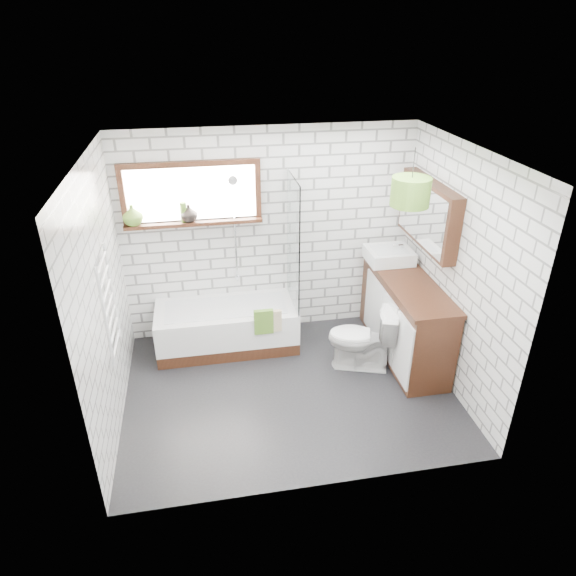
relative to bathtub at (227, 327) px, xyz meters
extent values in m
cube|color=black|center=(0.58, -0.94, -0.27)|extent=(3.40, 2.60, 0.01)
cube|color=white|center=(0.58, -0.94, 2.24)|extent=(3.40, 2.60, 0.01)
cube|color=white|center=(0.58, 0.36, 0.99)|extent=(3.40, 0.01, 2.50)
cube|color=white|center=(0.58, -2.25, 0.99)|extent=(3.40, 0.01, 2.50)
cube|color=white|center=(-1.13, -0.94, 0.99)|extent=(0.01, 2.60, 2.50)
cube|color=white|center=(2.28, -0.94, 0.99)|extent=(0.01, 2.60, 2.50)
cube|color=black|center=(-0.27, 0.32, 1.54)|extent=(1.52, 0.16, 0.68)
cube|color=white|center=(-1.08, -0.94, 0.94)|extent=(0.06, 0.52, 1.00)
cube|color=black|center=(2.20, -0.34, 1.39)|extent=(0.16, 1.20, 0.70)
cylinder|color=silver|center=(0.18, 0.32, 1.09)|extent=(0.02, 0.02, 1.30)
cube|color=white|center=(0.00, 0.00, 0.00)|extent=(1.63, 0.72, 0.53)
cube|color=white|center=(0.79, 0.00, 1.01)|extent=(0.02, 0.72, 1.50)
cube|color=#497322|center=(0.40, -0.36, 0.24)|extent=(0.21, 0.06, 0.29)
cube|color=tan|center=(0.50, -0.36, 0.24)|extent=(0.20, 0.05, 0.26)
cube|color=black|center=(2.01, -0.49, 0.22)|extent=(0.54, 1.67, 0.96)
cube|color=white|center=(1.95, 0.01, 0.77)|extent=(0.52, 0.45, 0.15)
cylinder|color=silver|center=(2.11, 0.01, 0.82)|extent=(0.04, 0.04, 0.14)
imported|color=white|center=(1.44, -0.68, 0.11)|extent=(0.63, 0.82, 0.74)
imported|color=#507825|center=(-0.92, 0.29, 1.33)|extent=(0.28, 0.28, 0.23)
imported|color=black|center=(-0.32, 0.29, 1.31)|extent=(0.20, 0.20, 0.19)
cylinder|color=#507825|center=(-0.38, 0.29, 1.33)|extent=(0.08, 0.08, 0.22)
cylinder|color=#497322|center=(1.70, -0.93, 1.84)|extent=(0.36, 0.36, 0.27)
camera|label=1|loc=(-0.21, -5.20, 3.24)|focal=32.00mm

